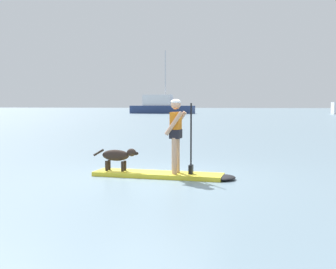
{
  "coord_description": "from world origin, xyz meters",
  "views": [
    {
      "loc": [
        2.47,
        -9.37,
        1.65
      ],
      "look_at": [
        0.0,
        1.0,
        0.9
      ],
      "focal_mm": 45.78,
      "sensor_mm": 36.0,
      "label": 1
    }
  ],
  "objects_px": {
    "paddleboard": "(167,175)",
    "person_paddler": "(176,131)",
    "moored_boat_far_port": "(161,106)",
    "dog": "(118,156)"
  },
  "relations": [
    {
      "from": "person_paddler",
      "to": "dog",
      "type": "bearing_deg",
      "value": 178.31
    },
    {
      "from": "paddleboard",
      "to": "moored_boat_far_port",
      "type": "xyz_separation_m",
      "value": [
        -17.38,
        67.13,
        1.25
      ]
    },
    {
      "from": "person_paddler",
      "to": "dog",
      "type": "relative_size",
      "value": 1.47
    },
    {
      "from": "dog",
      "to": "moored_boat_far_port",
      "type": "xyz_separation_m",
      "value": [
        -16.17,
        67.1,
        0.85
      ]
    },
    {
      "from": "paddleboard",
      "to": "person_paddler",
      "type": "relative_size",
      "value": 1.97
    },
    {
      "from": "paddleboard",
      "to": "moored_boat_far_port",
      "type": "relative_size",
      "value": 0.27
    },
    {
      "from": "moored_boat_far_port",
      "to": "paddleboard",
      "type": "bearing_deg",
      "value": -75.49
    },
    {
      "from": "paddleboard",
      "to": "moored_boat_far_port",
      "type": "bearing_deg",
      "value": 104.51
    },
    {
      "from": "paddleboard",
      "to": "person_paddler",
      "type": "bearing_deg",
      "value": -1.69
    },
    {
      "from": "paddleboard",
      "to": "person_paddler",
      "type": "xyz_separation_m",
      "value": [
        0.21,
        -0.01,
        1.01
      ]
    }
  ]
}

